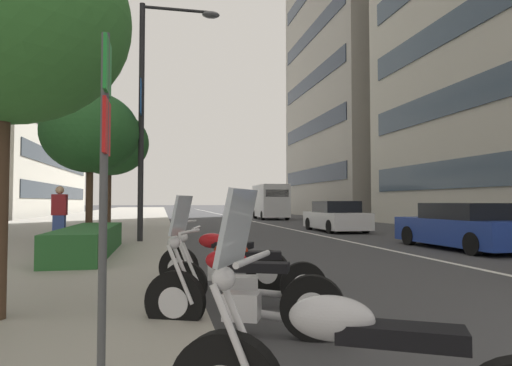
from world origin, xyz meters
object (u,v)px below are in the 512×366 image
object	(u,v)px
car_mid_block_traffic	(463,227)
car_following_behind	(336,217)
street_tree_by_lamp_post	(90,133)
delivery_van_ahead	(270,201)
street_tree_far_plaza	(2,18)
street_tree_near_plaza_corner	(110,143)
street_lamp_with_banners	(154,96)
motorcycle_under_tarp	(238,293)
motorcycle_by_sign_pole	(220,263)
pedestrian_on_plaza	(59,215)
motorcycle_nearest_camera	(242,278)
parking_sign_by_curb	(105,160)

from	to	relation	value
car_mid_block_traffic	car_following_behind	world-z (taller)	car_following_behind
street_tree_by_lamp_post	car_following_behind	bearing A→B (deg)	-62.90
delivery_van_ahead	street_tree_far_plaza	world-z (taller)	street_tree_far_plaza
street_tree_near_plaza_corner	street_lamp_with_banners	bearing A→B (deg)	-165.05
motorcycle_under_tarp	motorcycle_by_sign_pole	world-z (taller)	motorcycle_by_sign_pole
street_tree_near_plaza_corner	pedestrian_on_plaza	distance (m)	10.43
motorcycle_nearest_camera	motorcycle_by_sign_pole	xyz separation A→B (m)	(1.25, 0.14, 0.04)
motorcycle_by_sign_pole	street_tree_far_plaza	size ratio (longest dim) A/B	0.44
car_mid_block_traffic	street_tree_by_lamp_post	distance (m)	11.95
street_tree_far_plaza	street_tree_by_lamp_post	size ratio (longest dim) A/B	0.94
street_tree_by_lamp_post	street_tree_near_plaza_corner	bearing A→B (deg)	2.38
car_following_behind	street_tree_near_plaza_corner	world-z (taller)	street_tree_near_plaza_corner
motorcycle_nearest_camera	car_following_behind	distance (m)	16.22
car_mid_block_traffic	pedestrian_on_plaza	distance (m)	11.96
motorcycle_nearest_camera	pedestrian_on_plaza	bearing A→B (deg)	-51.49
parking_sign_by_curb	street_tree_by_lamp_post	size ratio (longest dim) A/B	0.52
motorcycle_nearest_camera	street_lamp_with_banners	world-z (taller)	street_lamp_with_banners
street_lamp_with_banners	street_tree_near_plaza_corner	distance (m)	9.08
delivery_van_ahead	street_tree_by_lamp_post	distance (m)	23.59
motorcycle_nearest_camera	pedestrian_on_plaza	xyz separation A→B (m)	(8.05, 3.96, 0.62)
street_tree_by_lamp_post	street_tree_far_plaza	bearing A→B (deg)	-177.06
street_lamp_with_banners	motorcycle_by_sign_pole	bearing A→B (deg)	-171.38
motorcycle_by_sign_pole	delivery_van_ahead	size ratio (longest dim) A/B	0.37
parking_sign_by_curb	motorcycle_nearest_camera	bearing A→B (deg)	-30.31
parking_sign_by_curb	street_tree_far_plaza	bearing A→B (deg)	34.49
street_tree_by_lamp_post	pedestrian_on_plaza	size ratio (longest dim) A/B	2.78
car_mid_block_traffic	street_tree_near_plaza_corner	bearing A→B (deg)	42.54
parking_sign_by_curb	car_following_behind	bearing A→B (deg)	-26.88
motorcycle_by_sign_pole	street_tree_by_lamp_post	xyz separation A→B (m)	(7.93, 3.17, 3.19)
motorcycle_under_tarp	delivery_van_ahead	world-z (taller)	delivery_van_ahead
street_tree_far_plaza	delivery_van_ahead	bearing A→B (deg)	-18.99
motorcycle_under_tarp	parking_sign_by_curb	bearing A→B (deg)	70.17
motorcycle_under_tarp	motorcycle_nearest_camera	bearing A→B (deg)	-78.84
street_tree_near_plaza_corner	pedestrian_on_plaza	xyz separation A→B (m)	(-9.86, 0.29, -3.40)
pedestrian_on_plaza	parking_sign_by_curb	bearing A→B (deg)	15.30
street_tree_far_plaza	street_tree_near_plaza_corner	size ratio (longest dim) A/B	0.76
delivery_van_ahead	motorcycle_by_sign_pole	bearing A→B (deg)	166.70
car_following_behind	street_tree_by_lamp_post	distance (m)	12.15
street_lamp_with_banners	street_tree_by_lamp_post	bearing A→B (deg)	89.17
car_mid_block_traffic	street_tree_far_plaza	distance (m)	12.82
car_following_behind	parking_sign_by_curb	xyz separation A→B (m)	(-17.04, 8.64, 1.05)
street_tree_by_lamp_post	motorcycle_nearest_camera	bearing A→B (deg)	-160.16
motorcycle_by_sign_pole	street_tree_by_lamp_post	bearing A→B (deg)	-39.33
street_lamp_with_banners	parking_sign_by_curb	bearing A→B (deg)	179.38
motorcycle_by_sign_pole	car_mid_block_traffic	size ratio (longest dim) A/B	0.43
delivery_van_ahead	street_tree_far_plaza	bearing A→B (deg)	162.93
delivery_van_ahead	parking_sign_by_curb	bearing A→B (deg)	166.20
car_following_behind	delivery_van_ahead	distance (m)	15.43
street_lamp_with_banners	street_tree_far_plaza	world-z (taller)	street_lamp_with_banners
delivery_van_ahead	street_lamp_with_banners	world-z (taller)	street_lamp_with_banners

